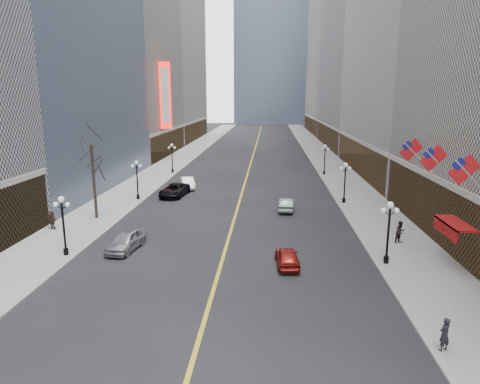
# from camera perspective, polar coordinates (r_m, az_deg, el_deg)

# --- Properties ---
(sidewalk_east) EXTENTS (6.00, 230.00, 0.15)m
(sidewalk_east) POSITION_cam_1_polar(r_m,az_deg,el_deg) (71.16, 12.51, 2.81)
(sidewalk_east) COLOR gray
(sidewalk_east) RESTS_ON ground
(sidewalk_west) EXTENTS (6.00, 230.00, 0.15)m
(sidewalk_west) POSITION_cam_1_polar(r_m,az_deg,el_deg) (72.47, -9.98, 3.09)
(sidewalk_west) COLOR gray
(sidewalk_west) RESTS_ON ground
(lane_line) EXTENTS (0.25, 200.00, 0.02)m
(lane_line) POSITION_cam_1_polar(r_m,az_deg,el_deg) (80.32, 1.52, 4.15)
(lane_line) COLOR gold
(lane_line) RESTS_ON ground
(bldg_east_c) EXTENTS (26.60, 40.60, 48.80)m
(bldg_east_c) POSITION_cam_1_polar(r_m,az_deg,el_deg) (109.38, 18.96, 18.44)
(bldg_east_c) COLOR #99999C
(bldg_east_c) RESTS_ON ground
(bldg_east_d) EXTENTS (26.60, 46.60, 62.80)m
(bldg_east_d) POSITION_cam_1_polar(r_m,az_deg,el_deg) (151.99, 14.84, 19.50)
(bldg_east_d) COLOR #AEA690
(bldg_east_d) RESTS_ON ground
(bldg_west_c) EXTENTS (26.60, 30.60, 50.80)m
(bldg_west_c) POSITION_cam_1_polar(r_m,az_deg,el_deg) (93.52, -18.06, 20.23)
(bldg_west_c) COLOR #AEA690
(bldg_west_c) RESTS_ON ground
(bldg_west_d) EXTENTS (26.60, 38.60, 72.80)m
(bldg_west_d) POSITION_cam_1_polar(r_m,az_deg,el_deg) (127.26, -12.31, 23.35)
(bldg_west_d) COLOR silver
(bldg_west_d) RESTS_ON ground
(streetlamp_east_1) EXTENTS (1.26, 0.44, 4.52)m
(streetlamp_east_1) POSITION_cam_1_polar(r_m,az_deg,el_deg) (31.83, 19.23, -4.31)
(streetlamp_east_1) COLOR black
(streetlamp_east_1) RESTS_ON sidewalk_east
(streetlamp_east_2) EXTENTS (1.26, 0.44, 4.52)m
(streetlamp_east_2) POSITION_cam_1_polar(r_m,az_deg,el_deg) (48.94, 13.83, 1.77)
(streetlamp_east_2) COLOR black
(streetlamp_east_2) RESTS_ON sidewalk_east
(streetlamp_east_3) EXTENTS (1.26, 0.44, 4.52)m
(streetlamp_east_3) POSITION_cam_1_polar(r_m,az_deg,el_deg) (66.52, 11.25, 4.67)
(streetlamp_east_3) COLOR black
(streetlamp_east_3) RESTS_ON sidewalk_east
(streetlamp_west_1) EXTENTS (1.26, 0.44, 4.52)m
(streetlamp_west_1) POSITION_cam_1_polar(r_m,az_deg,el_deg) (34.22, -22.53, -3.42)
(streetlamp_west_1) COLOR black
(streetlamp_west_1) RESTS_ON sidewalk_west
(streetlamp_west_2) EXTENTS (1.26, 0.44, 4.52)m
(streetlamp_west_2) POSITION_cam_1_polar(r_m,az_deg,el_deg) (50.53, -13.58, 2.11)
(streetlamp_west_2) COLOR black
(streetlamp_west_2) RESTS_ON sidewalk_west
(streetlamp_west_3) EXTENTS (1.26, 0.44, 4.52)m
(streetlamp_west_3) POSITION_cam_1_polar(r_m,az_deg,el_deg) (67.70, -9.05, 4.89)
(streetlamp_west_3) COLOR black
(streetlamp_west_3) RESTS_ON sidewalk_west
(flag_3) EXTENTS (2.87, 0.12, 2.87)m
(flag_3) POSITION_cam_1_polar(r_m,az_deg,el_deg) (29.31, 28.00, 2.32)
(flag_3) COLOR #B2B2B7
(flag_3) RESTS_ON ground
(flag_4) EXTENTS (2.87, 0.12, 2.87)m
(flag_4) POSITION_cam_1_polar(r_m,az_deg,el_deg) (33.88, 24.64, 3.84)
(flag_4) COLOR #B2B2B7
(flag_4) RESTS_ON ground
(flag_5) EXTENTS (2.87, 0.12, 2.87)m
(flag_5) POSITION_cam_1_polar(r_m,az_deg,el_deg) (38.56, 22.08, 4.99)
(flag_5) COLOR #B2B2B7
(flag_5) RESTS_ON ground
(awning_c) EXTENTS (1.40, 4.00, 0.93)m
(awning_c) POSITION_cam_1_polar(r_m,az_deg,el_deg) (33.19, 26.45, -3.95)
(awning_c) COLOR maroon
(awning_c) RESTS_ON ground
(theatre_marquee) EXTENTS (2.00, 0.55, 12.00)m
(theatre_marquee) POSITION_cam_1_polar(r_m,az_deg,el_deg) (81.68, -9.91, 12.55)
(theatre_marquee) COLOR red
(theatre_marquee) RESTS_ON ground
(tree_west_far) EXTENTS (3.60, 3.60, 7.92)m
(tree_west_far) POSITION_cam_1_polar(r_m,az_deg,el_deg) (43.19, -19.11, 4.53)
(tree_west_far) COLOR #2D231C
(tree_west_far) RESTS_ON sidewalk_west
(car_nb_near) EXTENTS (2.41, 4.74, 1.55)m
(car_nb_near) POSITION_cam_1_polar(r_m,az_deg,el_deg) (34.80, -14.98, -6.28)
(car_nb_near) COLOR #A3A6AA
(car_nb_near) RESTS_ON ground
(car_nb_mid) EXTENTS (2.89, 4.83, 1.50)m
(car_nb_mid) POSITION_cam_1_polar(r_m,az_deg,el_deg) (56.40, -7.02, 1.21)
(car_nb_mid) COLOR #B9B9BB
(car_nb_mid) RESTS_ON ground
(car_nb_far) EXTENTS (3.20, 5.79, 1.53)m
(car_nb_far) POSITION_cam_1_polar(r_m,az_deg,el_deg) (52.22, -8.74, 0.26)
(car_nb_far) COLOR black
(car_nb_far) RESTS_ON ground
(car_sb_mid) EXTENTS (1.82, 3.98, 1.32)m
(car_sb_mid) POSITION_cam_1_polar(r_m,az_deg,el_deg) (30.84, 6.33, -8.61)
(car_sb_mid) COLOR maroon
(car_sb_mid) RESTS_ON ground
(car_sb_far) EXTENTS (1.74, 4.29, 1.39)m
(car_sb_far) POSITION_cam_1_polar(r_m,az_deg,el_deg) (45.33, 6.20, -1.64)
(car_sb_far) COLOR #52595A
(car_sb_far) RESTS_ON ground
(ped_ne_corner) EXTENTS (0.74, 0.68, 1.66)m
(ped_ne_corner) POSITION_cam_1_polar(r_m,az_deg,el_deg) (22.98, 25.60, -16.74)
(ped_ne_corner) COLOR black
(ped_ne_corner) RESTS_ON sidewalk_east
(ped_east_walk) EXTENTS (1.01, 0.88, 1.82)m
(ped_east_walk) POSITION_cam_1_polar(r_m,az_deg,el_deg) (37.13, 20.59, -5.01)
(ped_east_walk) COLOR black
(ped_east_walk) RESTS_ON sidewalk_east
(ped_west_far) EXTENTS (1.60, 1.15, 1.70)m
(ped_west_far) POSITION_cam_1_polar(r_m,az_deg,el_deg) (41.91, -23.81, -3.41)
(ped_west_far) COLOR #33241C
(ped_west_far) RESTS_ON sidewalk_west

